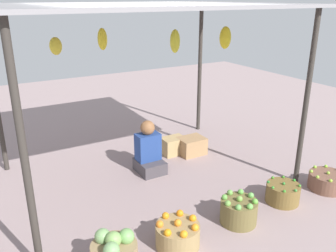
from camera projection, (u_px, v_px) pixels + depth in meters
ground_plane at (147, 175)px, 5.18m from camera, size 14.00×14.00×0.00m
market_stall_structure at (144, 16)px, 4.43m from camera, size 3.76×2.71×2.35m
vendor_person at (149, 152)px, 5.20m from camera, size 0.36×0.44×0.78m
basket_oranges at (178, 235)px, 3.68m from camera, size 0.46×0.46×0.31m
basket_green_apples at (239, 211)px, 4.05m from camera, size 0.42×0.42×0.34m
basket_green_chilies at (283, 193)px, 4.47m from camera, size 0.41×0.41×0.27m
basket_limes at (327, 181)px, 4.78m from camera, size 0.48×0.48×0.26m
wooden_crate_near_vendor at (192, 146)px, 5.84m from camera, size 0.42×0.33×0.28m
wooden_crate_stacked_rear at (173, 146)px, 5.84m from camera, size 0.38×0.28×0.28m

